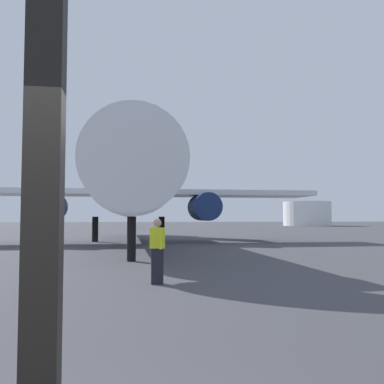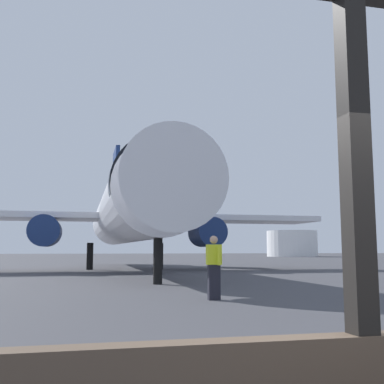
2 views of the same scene
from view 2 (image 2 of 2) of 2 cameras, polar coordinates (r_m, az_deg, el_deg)
ground_plane at (r=43.58m, az=-10.29°, el=-8.65°), size 220.00×220.00×0.00m
window_frame at (r=4.15m, az=19.62°, el=-7.10°), size 7.98×0.24×3.83m
airplane at (r=30.74m, az=-7.59°, el=-2.42°), size 26.36×31.39×10.75m
ground_crew_worker at (r=13.04m, az=2.67°, el=-9.00°), size 0.40×0.54×1.74m
fuel_storage_tank at (r=92.61m, az=12.03°, el=-6.14°), size 9.56×9.56×4.89m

